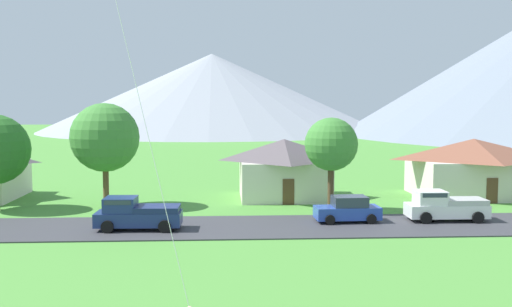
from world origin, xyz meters
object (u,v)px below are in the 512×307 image
at_px(house_right_center, 473,166).
at_px(tree_near_left, 331,145).
at_px(tree_left_of_center, 105,138).
at_px(pickup_truck_navy_west_side, 136,214).
at_px(pickup_truck_white_east_side, 444,206).
at_px(parked_car_blue_west_end, 348,210).
at_px(house_left_center, 284,167).

distance_m(house_right_center, tree_near_left, 14.78).
height_order(tree_near_left, tree_left_of_center, tree_left_of_center).
relative_size(house_right_center, tree_left_of_center, 1.29).
relative_size(pickup_truck_navy_west_side, pickup_truck_white_east_side, 1.01).
relative_size(tree_near_left, parked_car_blue_west_end, 1.58).
height_order(house_left_center, pickup_truck_white_east_side, house_left_center).
height_order(tree_left_of_center, pickup_truck_navy_west_side, tree_left_of_center).
bearing_deg(pickup_truck_white_east_side, tree_left_of_center, 163.23).
bearing_deg(parked_car_blue_west_end, pickup_truck_navy_west_side, -173.02).
bearing_deg(tree_near_left, house_left_center, 113.19).
bearing_deg(parked_car_blue_west_end, house_left_center, 106.71).
relative_size(tree_left_of_center, pickup_truck_white_east_side, 1.49).
height_order(house_right_center, parked_car_blue_west_end, house_right_center).
bearing_deg(tree_left_of_center, house_left_center, 13.61).
bearing_deg(parked_car_blue_west_end, tree_left_of_center, 157.34).
relative_size(tree_near_left, pickup_truck_navy_west_side, 1.29).
xyz_separation_m(tree_near_left, tree_left_of_center, (-16.55, 3.01, 0.38)).
height_order(house_left_center, house_right_center, house_left_center).
distance_m(house_right_center, tree_left_of_center, 29.99).
distance_m(parked_car_blue_west_end, pickup_truck_white_east_side, 6.45).
bearing_deg(tree_left_of_center, parked_car_blue_west_end, -22.66).
bearing_deg(pickup_truck_white_east_side, house_right_center, 58.89).
xyz_separation_m(house_left_center, pickup_truck_navy_west_side, (-10.34, -12.07, -1.45)).
xyz_separation_m(house_right_center, pickup_truck_white_east_side, (-6.28, -10.41, -1.44)).
bearing_deg(house_left_center, house_right_center, 0.03).
xyz_separation_m(house_right_center, tree_left_of_center, (-29.68, -3.35, 2.72)).
distance_m(house_left_center, tree_left_of_center, 14.48).
bearing_deg(tree_near_left, pickup_truck_white_east_side, -30.55).
xyz_separation_m(tree_left_of_center, pickup_truck_navy_west_side, (3.49, -8.73, -4.15)).
xyz_separation_m(parked_car_blue_west_end, pickup_truck_navy_west_side, (-13.47, -1.65, 0.19)).
bearing_deg(tree_left_of_center, tree_near_left, -10.31).
relative_size(house_left_center, tree_near_left, 1.13).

